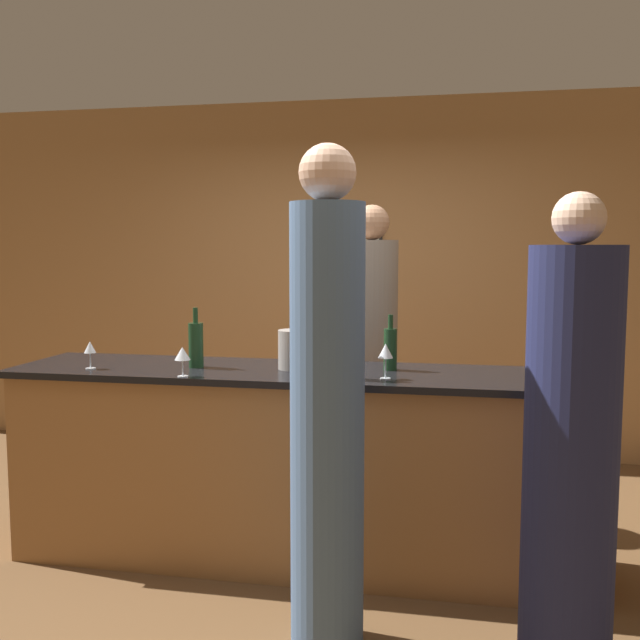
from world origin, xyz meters
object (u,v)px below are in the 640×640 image
guest_0 (327,414)px  wine_bottle_1 (355,355)px  wine_bottle_0 (390,348)px  bartender (371,369)px  wine_bottle_2 (196,344)px  guest_1 (570,458)px  ice_bucket (294,350)px

guest_0 → wine_bottle_1: guest_0 is taller
wine_bottle_0 → bartender: bearing=104.6°
guest_0 → wine_bottle_2: size_ratio=6.47×
wine_bottle_2 → guest_1: bearing=-23.9°
wine_bottle_0 → ice_bucket: 0.50m
wine_bottle_1 → wine_bottle_0: bearing=65.3°
bartender → wine_bottle_2: size_ratio=6.03×
guest_1 → wine_bottle_1: guest_1 is taller
wine_bottle_0 → wine_bottle_1: size_ratio=0.94×
bartender → wine_bottle_2: (-0.82, -0.83, 0.24)m
guest_1 → wine_bottle_2: bearing=156.1°
guest_0 → bartender: bearing=90.7°
guest_1 → wine_bottle_0: (-0.76, 0.90, 0.27)m
bartender → wine_bottle_2: bearing=45.3°
guest_0 → guest_1: guest_0 is taller
wine_bottle_1 → wine_bottle_2: (-0.87, 0.19, 0.01)m
guest_0 → wine_bottle_1: 0.58m
wine_bottle_1 → wine_bottle_2: bearing=167.8°
bartender → wine_bottle_1: bartender is taller
wine_bottle_0 → ice_bucket: wine_bottle_0 is taller
guest_1 → ice_bucket: guest_1 is taller
guest_0 → wine_bottle_1: size_ratio=6.74×
guest_1 → guest_0: bearing=177.8°
guest_0 → ice_bucket: guest_0 is taller
wine_bottle_1 → wine_bottle_2: size_ratio=0.96×
guest_0 → wine_bottle_0: guest_0 is taller
wine_bottle_2 → ice_bucket: 0.52m
wine_bottle_2 → ice_bucket: (0.52, 0.05, -0.02)m
wine_bottle_0 → wine_bottle_1: (-0.14, -0.30, 0.00)m
wine_bottle_0 → ice_bucket: (-0.49, -0.06, -0.01)m
wine_bottle_1 → ice_bucket: size_ratio=1.49×
guest_1 → wine_bottle_1: 1.11m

